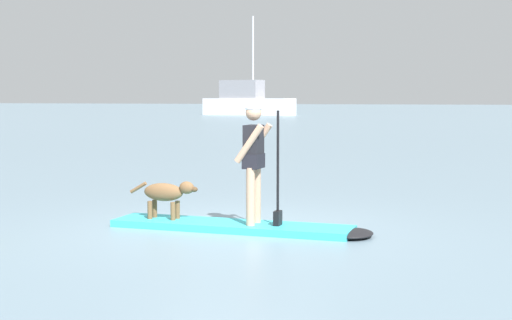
{
  "coord_description": "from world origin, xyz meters",
  "views": [
    {
      "loc": [
        3.85,
        -9.37,
        1.84
      ],
      "look_at": [
        0.0,
        1.0,
        0.9
      ],
      "focal_mm": 51.35,
      "sensor_mm": 36.0,
      "label": 1
    }
  ],
  "objects_px": {
    "paddleboard": "(247,227)",
    "person_paddler": "(255,155)",
    "dog": "(167,193)",
    "moored_boat_outer": "(247,102)"
  },
  "relations": [
    {
      "from": "dog",
      "to": "paddleboard",
      "type": "bearing_deg",
      "value": 1.7
    },
    {
      "from": "moored_boat_outer",
      "to": "person_paddler",
      "type": "bearing_deg",
      "value": -68.82
    },
    {
      "from": "person_paddler",
      "to": "paddleboard",
      "type": "bearing_deg",
      "value": -178.3
    },
    {
      "from": "dog",
      "to": "moored_boat_outer",
      "type": "distance_m",
      "value": 69.11
    },
    {
      "from": "person_paddler",
      "to": "moored_boat_outer",
      "type": "xyz_separation_m",
      "value": [
        -25.13,
        64.84,
        0.38
      ]
    },
    {
      "from": "dog",
      "to": "person_paddler",
      "type": "bearing_deg",
      "value": 1.7
    },
    {
      "from": "paddleboard",
      "to": "person_paddler",
      "type": "bearing_deg",
      "value": 1.7
    },
    {
      "from": "paddleboard",
      "to": "dog",
      "type": "bearing_deg",
      "value": -178.3
    },
    {
      "from": "paddleboard",
      "to": "person_paddler",
      "type": "xyz_separation_m",
      "value": [
        0.12,
        0.0,
        1.0
      ]
    },
    {
      "from": "person_paddler",
      "to": "moored_boat_outer",
      "type": "distance_m",
      "value": 69.54
    }
  ]
}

